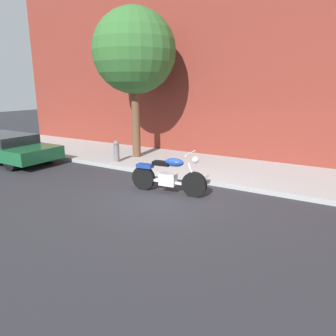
# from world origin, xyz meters

# --- Properties ---
(ground_plane) EXTENTS (60.00, 60.00, 0.00)m
(ground_plane) POSITION_xyz_m (0.00, 0.00, 0.00)
(ground_plane) COLOR #28282D
(sidewalk) EXTENTS (22.38, 3.33, 0.14)m
(sidewalk) POSITION_xyz_m (0.00, 3.20, 0.07)
(sidewalk) COLOR #9D9D9D
(sidewalk) RESTS_ON ground
(building_facade) EXTENTS (22.38, 0.50, 8.52)m
(building_facade) POSITION_xyz_m (0.00, 5.11, 4.26)
(building_facade) COLOR maroon
(building_facade) RESTS_ON ground
(motorcycle) EXTENTS (2.14, 0.70, 1.16)m
(motorcycle) POSITION_xyz_m (-0.11, 0.35, 0.46)
(motorcycle) COLOR black
(motorcycle) RESTS_ON ground
(parked_car_green) EXTENTS (4.55, 1.81, 1.03)m
(parked_car_green) POSITION_xyz_m (-7.31, 0.36, 0.55)
(parked_car_green) COLOR black
(parked_car_green) RESTS_ON ground
(street_tree) EXTENTS (2.99, 2.99, 5.48)m
(street_tree) POSITION_xyz_m (-3.16, 3.08, 3.96)
(street_tree) COLOR brown
(street_tree) RESTS_ON ground
(fire_hydrant) EXTENTS (0.20, 0.20, 0.91)m
(fire_hydrant) POSITION_xyz_m (-3.27, 2.02, 0.46)
(fire_hydrant) COLOR slate
(fire_hydrant) RESTS_ON ground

